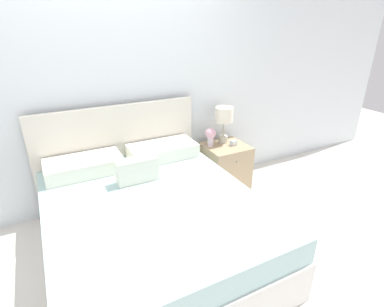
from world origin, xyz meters
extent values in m
plane|color=silver|center=(0.00, 0.00, 0.00)|extent=(12.00, 12.00, 0.00)
cube|color=white|center=(0.00, 0.07, 1.30)|extent=(8.00, 0.06, 2.60)
cube|color=white|center=(0.00, -0.97, 0.17)|extent=(1.63, 1.93, 0.34)
cube|color=silver|center=(0.00, -0.97, 0.44)|extent=(1.59, 1.89, 0.20)
cube|color=silver|center=(0.00, -0.03, 0.54)|extent=(1.66, 0.05, 1.09)
cube|color=white|center=(-0.39, -0.25, 0.61)|extent=(0.68, 0.36, 0.14)
cube|color=white|center=(0.39, -0.25, 0.61)|extent=(0.68, 0.36, 0.14)
cube|color=white|center=(0.00, -0.63, 0.65)|extent=(0.36, 0.13, 0.21)
cube|color=tan|center=(1.18, -0.25, 0.26)|extent=(0.49, 0.46, 0.52)
sphere|color=#B2AD93|center=(1.18, -0.49, 0.41)|extent=(0.02, 0.02, 0.02)
cylinder|color=beige|center=(1.20, -0.15, 0.57)|extent=(0.11, 0.11, 0.08)
cylinder|color=#B7B29E|center=(1.20, -0.15, 0.69)|extent=(0.02, 0.02, 0.17)
cylinder|color=silver|center=(1.20, -0.15, 0.87)|extent=(0.20, 0.20, 0.17)
cylinder|color=silver|center=(1.01, -0.17, 0.58)|extent=(0.07, 0.07, 0.11)
sphere|color=#EFB2C6|center=(1.01, -0.17, 0.68)|extent=(0.12, 0.12, 0.12)
sphere|color=#609356|center=(1.04, -0.17, 0.65)|extent=(0.05, 0.05, 0.05)
cube|color=silver|center=(1.26, -0.28, 0.55)|extent=(0.07, 0.05, 0.06)
cylinder|color=white|center=(1.26, -0.31, 0.55)|extent=(0.05, 0.00, 0.05)
camera|label=1|loc=(-0.64, -2.92, 1.83)|focal=28.00mm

